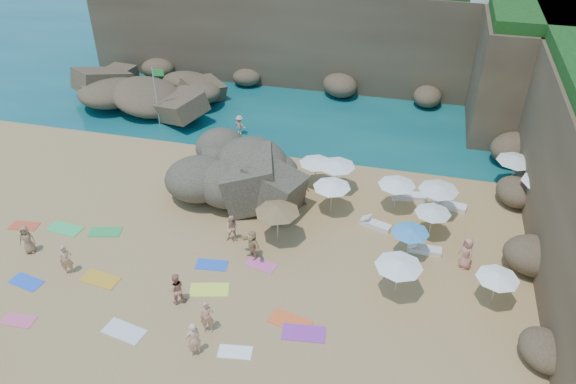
% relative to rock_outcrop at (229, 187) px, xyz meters
% --- Properties ---
extents(ground, '(120.00, 120.00, 0.00)m').
position_rel_rock_outcrop_xyz_m(ground, '(2.39, -5.55, 0.00)').
color(ground, tan).
rests_on(ground, ground).
extents(seawater, '(120.00, 120.00, 0.00)m').
position_rel_rock_outcrop_xyz_m(seawater, '(2.39, 24.45, 0.00)').
color(seawater, '#0C4751').
rests_on(seawater, ground).
extents(cliff_back, '(44.00, 8.00, 8.00)m').
position_rel_rock_outcrop_xyz_m(cliff_back, '(4.39, 19.45, 4.00)').
color(cliff_back, brown).
rests_on(cliff_back, ground).
extents(cliff_corner, '(10.00, 12.00, 8.00)m').
position_rel_rock_outcrop_xyz_m(cliff_corner, '(19.39, 14.45, 4.00)').
color(cliff_corner, brown).
rests_on(cliff_corner, ground).
extents(rock_promontory, '(12.00, 7.00, 2.00)m').
position_rel_rock_outcrop_xyz_m(rock_promontory, '(-8.61, 10.45, 0.00)').
color(rock_promontory, brown).
rests_on(rock_promontory, ground).
extents(marina_masts, '(3.10, 0.10, 6.00)m').
position_rel_rock_outcrop_xyz_m(marina_masts, '(-14.11, 24.45, 3.00)').
color(marina_masts, white).
rests_on(marina_masts, ground).
extents(rock_outcrop, '(9.37, 8.13, 3.16)m').
position_rel_rock_outcrop_xyz_m(rock_outcrop, '(0.00, 0.00, 0.00)').
color(rock_outcrop, brown).
rests_on(rock_outcrop, ground).
extents(flag_pole, '(0.87, 0.18, 4.46)m').
position_rel_rock_outcrop_xyz_m(flag_pole, '(-7.64, 6.79, 2.85)').
color(flag_pole, silver).
rests_on(flag_pole, ground).
extents(parasol_0, '(2.09, 2.09, 1.98)m').
position_rel_rock_outcrop_xyz_m(parasol_0, '(5.18, 1.40, 1.82)').
color(parasol_0, silver).
rests_on(parasol_0, ground).
extents(parasol_1, '(2.27, 2.27, 2.15)m').
position_rel_rock_outcrop_xyz_m(parasol_1, '(12.44, -0.05, 1.97)').
color(parasol_1, silver).
rests_on(parasol_1, ground).
extents(parasol_2, '(1.97, 1.97, 1.86)m').
position_rel_rock_outcrop_xyz_m(parasol_2, '(12.24, -1.99, 1.71)').
color(parasol_2, silver).
rests_on(parasol_2, ground).
extents(parasol_3, '(2.31, 2.31, 2.19)m').
position_rel_rock_outcrop_xyz_m(parasol_3, '(16.91, 4.21, 2.01)').
color(parasol_3, silver).
rests_on(parasol_3, ground).
extents(parasol_4, '(2.39, 2.39, 2.26)m').
position_rel_rock_outcrop_xyz_m(parasol_4, '(18.17, 2.00, 2.07)').
color(parasol_4, silver).
rests_on(parasol_4, ground).
extents(parasol_5, '(2.24, 2.24, 2.12)m').
position_rel_rock_outcrop_xyz_m(parasol_5, '(6.49, 1.16, 1.95)').
color(parasol_5, silver).
rests_on(parasol_5, ground).
extents(parasol_6, '(2.41, 2.41, 2.28)m').
position_rel_rock_outcrop_xyz_m(parasol_6, '(4.27, -4.38, 2.09)').
color(parasol_6, silver).
rests_on(parasol_6, ground).
extents(parasol_7, '(2.18, 2.18, 2.06)m').
position_rel_rock_outcrop_xyz_m(parasol_7, '(6.59, -1.08, 1.89)').
color(parasol_7, silver).
rests_on(parasol_7, ground).
extents(parasol_8, '(2.16, 2.16, 2.05)m').
position_rel_rock_outcrop_xyz_m(parasol_8, '(10.14, 0.05, 1.88)').
color(parasol_8, silver).
rests_on(parasol_8, ground).
extents(parasol_9, '(2.28, 2.28, 2.15)m').
position_rel_rock_outcrop_xyz_m(parasol_9, '(10.81, -7.00, 1.98)').
color(parasol_9, silver).
rests_on(parasol_9, ground).
extents(parasol_10, '(1.97, 1.97, 1.86)m').
position_rel_rock_outcrop_xyz_m(parasol_10, '(11.17, -4.00, 1.71)').
color(parasol_10, silver).
rests_on(parasol_10, ground).
extents(parasol_11, '(2.00, 2.00, 1.89)m').
position_rel_rock_outcrop_xyz_m(parasol_11, '(15.29, -6.49, 1.73)').
color(parasol_11, silver).
rests_on(parasol_11, ground).
extents(lounger_0, '(1.86, 1.29, 0.28)m').
position_rel_rock_outcrop_xyz_m(lounger_0, '(1.50, -1.53, 0.14)').
color(lounger_0, white).
rests_on(lounger_0, ground).
extents(lounger_1, '(2.00, 0.94, 0.30)m').
position_rel_rock_outcrop_xyz_m(lounger_1, '(13.29, 0.98, 0.15)').
color(lounger_1, white).
rests_on(lounger_1, ground).
extents(lounger_2, '(2.10, 0.96, 0.31)m').
position_rel_rock_outcrop_xyz_m(lounger_2, '(10.92, 1.39, 0.16)').
color(lounger_2, white).
rests_on(lounger_2, ground).
extents(lounger_3, '(1.83, 1.18, 0.27)m').
position_rel_rock_outcrop_xyz_m(lounger_3, '(3.74, -1.96, 0.14)').
color(lounger_3, white).
rests_on(lounger_3, ground).
extents(lounger_4, '(1.84, 1.10, 0.27)m').
position_rel_rock_outcrop_xyz_m(lounger_4, '(9.29, -1.87, 0.14)').
color(lounger_4, silver).
rests_on(lounger_4, ground).
extents(lounger_5, '(1.79, 0.62, 0.28)m').
position_rel_rock_outcrop_xyz_m(lounger_5, '(12.05, -3.43, 0.14)').
color(lounger_5, silver).
rests_on(lounger_5, ground).
extents(towel_0, '(1.80, 1.14, 0.03)m').
position_rel_rock_outcrop_xyz_m(towel_0, '(-7.01, -10.54, 0.01)').
color(towel_0, blue).
rests_on(towel_0, ground).
extents(towel_1, '(1.55, 0.83, 0.03)m').
position_rel_rock_outcrop_xyz_m(towel_1, '(-5.81, -12.85, 0.01)').
color(towel_1, '#E65980').
rests_on(towel_1, ground).
extents(towel_2, '(2.02, 1.17, 0.03)m').
position_rel_rock_outcrop_xyz_m(towel_2, '(-3.56, -9.48, 0.02)').
color(towel_2, gold).
rests_on(towel_2, ground).
extents(towel_3, '(1.98, 1.14, 0.03)m').
position_rel_rock_outcrop_xyz_m(towel_3, '(-7.54, -6.27, 0.02)').
color(towel_3, '#38C45F').
rests_on(towel_3, ground).
extents(towel_5, '(2.06, 1.31, 0.03)m').
position_rel_rock_outcrop_xyz_m(towel_5, '(-0.78, -12.29, 0.02)').
color(towel_5, silver).
rests_on(towel_5, ground).
extents(towel_6, '(2.05, 1.19, 0.03)m').
position_rel_rock_outcrop_xyz_m(towel_6, '(7.08, -10.46, 0.02)').
color(towel_6, purple).
rests_on(towel_6, ground).
extents(towel_7, '(1.67, 0.98, 0.03)m').
position_rel_rock_outcrop_xyz_m(towel_7, '(-9.92, -6.58, 0.01)').
color(towel_7, '#DA4726').
rests_on(towel_7, ground).
extents(towel_8, '(1.71, 0.99, 0.03)m').
position_rel_rock_outcrop_xyz_m(towel_8, '(1.48, -7.14, 0.01)').
color(towel_8, blue).
rests_on(towel_8, ground).
extents(towel_9, '(1.72, 1.14, 0.03)m').
position_rel_rock_outcrop_xyz_m(towel_9, '(3.95, -6.51, 0.01)').
color(towel_9, '#E4599A').
rests_on(towel_9, ground).
extents(towel_10, '(2.09, 1.39, 0.03)m').
position_rel_rock_outcrop_xyz_m(towel_10, '(6.32, -9.94, 0.02)').
color(towel_10, '#FF5E28').
rests_on(towel_10, ground).
extents(towel_11, '(1.90, 1.25, 0.03)m').
position_rel_rock_outcrop_xyz_m(towel_11, '(-5.22, -5.99, 0.02)').
color(towel_11, green).
rests_on(towel_11, ground).
extents(towel_12, '(2.07, 1.39, 0.03)m').
position_rel_rock_outcrop_xyz_m(towel_12, '(2.01, -8.88, 0.02)').
color(towel_12, '#F3FF43').
rests_on(towel_12, ground).
extents(towel_13, '(1.56, 0.94, 0.03)m').
position_rel_rock_outcrop_xyz_m(towel_13, '(4.42, -12.20, 0.01)').
color(towel_13, white).
rests_on(towel_13, ground).
extents(person_stand_0, '(0.75, 0.68, 1.72)m').
position_rel_rock_outcrop_xyz_m(person_stand_0, '(-5.28, -9.41, 0.86)').
color(person_stand_0, tan).
rests_on(person_stand_0, ground).
extents(person_stand_1, '(1.04, 0.98, 1.70)m').
position_rel_rock_outcrop_xyz_m(person_stand_1, '(0.83, -9.99, 0.85)').
color(person_stand_1, tan).
rests_on(person_stand_1, ground).
extents(person_stand_2, '(1.01, 0.57, 1.48)m').
position_rel_rock_outcrop_xyz_m(person_stand_2, '(-1.46, 6.70, 0.74)').
color(person_stand_2, tan).
rests_on(person_stand_2, ground).
extents(person_stand_3, '(0.85, 0.93, 1.53)m').
position_rel_rock_outcrop_xyz_m(person_stand_3, '(4.85, -0.73, 0.76)').
color(person_stand_3, '#A27551').
rests_on(person_stand_3, ground).
extents(person_stand_4, '(0.90, 0.99, 1.79)m').
position_rel_rock_outcrop_xyz_m(person_stand_4, '(14.06, -4.13, 0.90)').
color(person_stand_4, tan).
rests_on(person_stand_4, ground).
extents(person_stand_5, '(1.83, 0.61, 1.95)m').
position_rel_rock_outcrop_xyz_m(person_stand_5, '(0.34, 1.83, 0.97)').
color(person_stand_5, tan).
rests_on(person_stand_5, ground).
extents(person_stand_6, '(0.76, 0.78, 1.80)m').
position_rel_rock_outcrop_xyz_m(person_stand_6, '(2.78, -12.66, 0.90)').
color(person_stand_6, '#EEB587').
rests_on(person_stand_6, ground).
extents(person_lie_2, '(1.38, 1.84, 0.44)m').
position_rel_rock_outcrop_xyz_m(person_lie_2, '(-8.18, -8.45, 0.22)').
color(person_lie_2, '#937049').
rests_on(person_lie_2, ground).
extents(person_lie_3, '(2.19, 2.22, 0.44)m').
position_rel_rock_outcrop_xyz_m(person_lie_3, '(3.34, -6.03, 0.22)').
color(person_lie_3, tan).
rests_on(person_lie_3, ground).
extents(person_lie_4, '(1.10, 1.81, 0.41)m').
position_rel_rock_outcrop_xyz_m(person_lie_4, '(2.88, -11.32, 0.20)').
color(person_lie_4, tan).
rests_on(person_lie_4, ground).
extents(person_lie_5, '(1.03, 1.69, 0.60)m').
position_rel_rock_outcrop_xyz_m(person_lie_5, '(1.93, -4.96, 0.30)').
color(person_lie_5, '#DDA17E').
rests_on(person_lie_5, ground).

